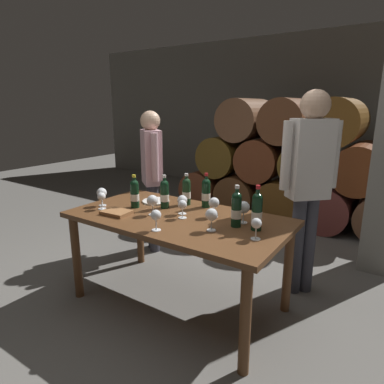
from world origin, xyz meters
TOP-DOWN VIEW (x-y plane):
  - ground_plane at (0.00, 0.00)m, footprint 14.00×14.00m
  - cellar_back_wall at (0.00, 4.20)m, footprint 10.00×0.24m
  - barrel_stack at (0.00, 2.60)m, footprint 3.12×0.90m
  - dining_table at (0.00, 0.00)m, footprint 1.70×0.90m
  - wine_bottle_0 at (-0.12, 0.30)m, footprint 0.07×0.07m
  - wine_bottle_1 at (0.06, 0.33)m, footprint 0.07×0.07m
  - wine_bottle_2 at (-0.43, -0.01)m, footprint 0.07×0.07m
  - wine_bottle_3 at (-0.22, 0.11)m, footprint 0.07×0.07m
  - wine_bottle_4 at (0.62, 0.06)m, footprint 0.07×0.07m
  - wine_bottle_5 at (0.48, 0.05)m, footprint 0.07×0.07m
  - wine_glass_0 at (0.37, -0.12)m, footprint 0.09×0.09m
  - wine_glass_1 at (0.06, -0.02)m, footprint 0.07×0.07m
  - wine_glass_2 at (-0.70, -0.14)m, footprint 0.08×0.08m
  - wine_glass_3 at (-0.63, -0.20)m, footprint 0.07×0.07m
  - wine_glass_4 at (0.49, 0.14)m, footprint 0.09×0.09m
  - wine_glass_5 at (0.06, -0.33)m, footprint 0.07×0.07m
  - wine_glass_6 at (0.24, 0.14)m, footprint 0.08×0.08m
  - wine_glass_7 at (-0.18, -0.08)m, footprint 0.09×0.09m
  - wine_glass_8 at (0.69, -0.10)m, footprint 0.07×0.07m
  - wine_glass_9 at (0.00, 0.06)m, footprint 0.08×0.08m
  - tasting_notebook at (-0.43, -0.23)m, footprint 0.23×0.17m
  - serving_plate at (-0.39, 0.21)m, footprint 0.24×0.24m
  - sommelier_presenting at (0.78, 0.75)m, footprint 0.38×0.37m
  - taster_seated_left at (-0.87, 0.72)m, footprint 0.40×0.34m

SIDE VIEW (x-z plane):
  - ground_plane at x=0.00m, z-range 0.00..0.00m
  - dining_table at x=0.00m, z-range 0.29..1.05m
  - barrel_stack at x=0.00m, z-range -0.09..1.60m
  - serving_plate at x=-0.39m, z-range 0.76..0.77m
  - tasting_notebook at x=-0.43m, z-range 0.76..0.79m
  - wine_glass_3 at x=-0.63m, z-range 0.79..0.93m
  - wine_glass_1 at x=0.06m, z-range 0.79..0.93m
  - wine_glass_8 at x=0.69m, z-range 0.79..0.93m
  - wine_glass_5 at x=0.06m, z-range 0.79..0.94m
  - wine_glass_9 at x=0.00m, z-range 0.79..0.95m
  - wine_glass_6 at x=0.24m, z-range 0.79..0.95m
  - wine_glass_2 at x=-0.70m, z-range 0.79..0.95m
  - wine_glass_0 at x=0.37m, z-range 0.79..0.95m
  - wine_glass_7 at x=-0.18m, z-range 0.79..0.95m
  - wine_glass_4 at x=0.49m, z-range 0.79..0.96m
  - wine_bottle_0 at x=-0.12m, z-range 0.74..1.02m
  - wine_bottle_2 at x=-0.43m, z-range 0.74..1.02m
  - wine_bottle_3 at x=-0.22m, z-range 0.74..1.02m
  - wine_bottle_1 at x=0.06m, z-range 0.74..1.03m
  - wine_bottle_5 at x=0.48m, z-range 0.74..1.04m
  - wine_bottle_4 at x=0.62m, z-range 0.74..1.05m
  - taster_seated_left at x=-0.87m, z-range 0.15..1.69m
  - sommelier_presenting at x=0.78m, z-range 0.19..1.90m
  - cellar_back_wall at x=0.00m, z-range 0.00..2.80m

